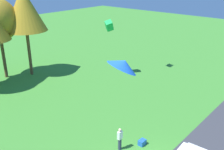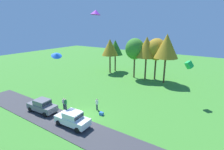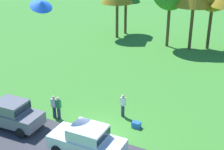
# 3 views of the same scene
# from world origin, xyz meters

# --- Properties ---
(person_beside_suv) EXTENTS (0.36, 0.24, 1.71)m
(person_beside_suv) POSITION_xyz_m (0.64, 2.87, 0.88)
(person_beside_suv) COLOR #2D334C
(person_beside_suv) RESTS_ON ground
(tree_left_of_center) EXTENTS (4.81, 4.81, 10.15)m
(tree_left_of_center) POSITION_xyz_m (4.78, 20.22, 7.72)
(tree_left_of_center) COLOR brown
(tree_left_of_center) RESTS_ON ground
(cooler_box) EXTENTS (0.56, 0.40, 0.40)m
(cooler_box) POSITION_xyz_m (2.10, 1.99, 0.20)
(cooler_box) COLOR blue
(cooler_box) RESTS_ON ground
(kite_box_mid_center) EXTENTS (1.38, 1.23, 1.43)m
(kite_box_mid_center) POSITION_xyz_m (10.60, 12.72, 6.05)
(kite_box_mid_center) COLOR green
(kite_delta_high_left) EXTENTS (1.85, 1.84, 0.94)m
(kite_delta_high_left) POSITION_xyz_m (-3.19, -0.37, 8.13)
(kite_delta_high_left) COLOR blue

